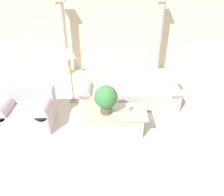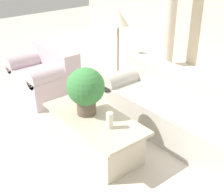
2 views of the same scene
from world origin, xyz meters
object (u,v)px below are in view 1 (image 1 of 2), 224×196
Objects in this scene: sofa_long at (129,91)px; loveseat at (28,110)px; coffee_table at (112,121)px; potted_plant at (106,98)px; floor_lamp at (69,56)px.

loveseat is (-2.33, -0.85, 0.02)m from sofa_long.
coffee_table is 0.60m from potted_plant.
potted_plant is (-0.57, -1.19, 0.51)m from sofa_long.
sofa_long is at bearing 64.16° from potted_plant.
sofa_long is at bearing 68.94° from coffee_table.
coffee_table is 0.97× the size of floor_lamp.
potted_plant is 1.60m from floor_lamp.
floor_lamp is (-0.89, 1.26, 0.42)m from potted_plant.
potted_plant reaches higher than coffee_table.
potted_plant is at bearing -10.96° from loveseat.
floor_lamp is at bearing 125.26° from potted_plant.
floor_lamp is at bearing 46.73° from loveseat.
sofa_long is 2.48m from loveseat.
potted_plant reaches higher than sofa_long.
sofa_long is 1.74m from floor_lamp.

